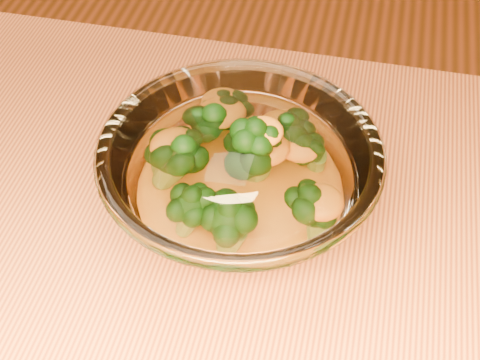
% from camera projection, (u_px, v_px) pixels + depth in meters
% --- Properties ---
extents(table, '(1.20, 0.80, 0.75)m').
position_uv_depth(table, '(114.00, 360.00, 0.65)').
color(table, '#B86A37').
rests_on(table, ground).
extents(glass_bowl, '(0.25, 0.25, 0.11)m').
position_uv_depth(glass_bowl, '(240.00, 184.00, 0.60)').
color(glass_bowl, white).
rests_on(glass_bowl, table).
extents(cheese_sauce, '(0.14, 0.14, 0.04)m').
position_uv_depth(cheese_sauce, '(240.00, 201.00, 0.62)').
color(cheese_sauce, orange).
rests_on(cheese_sauce, glass_bowl).
extents(broccoli_heap, '(0.18, 0.17, 0.08)m').
position_uv_depth(broccoli_heap, '(236.00, 161.00, 0.60)').
color(broccoli_heap, black).
rests_on(broccoli_heap, cheese_sauce).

